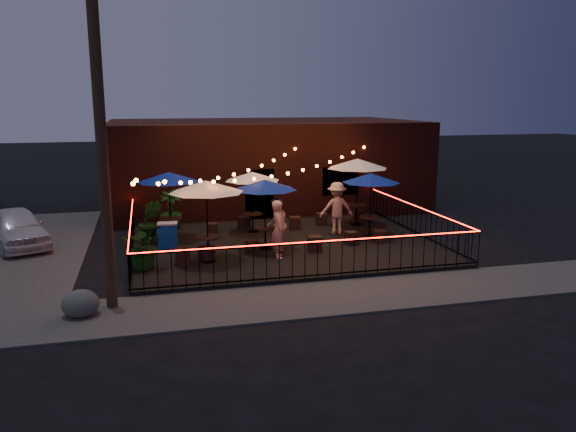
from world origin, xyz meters
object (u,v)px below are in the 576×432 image
cafe_table_2 (265,186)px  cafe_table_3 (252,177)px  cafe_table_1 (169,178)px  cafe_table_5 (357,164)px  cooler (168,235)px  cafe_table_4 (371,179)px  boulder (80,304)px  utility_pole (101,143)px  cafe_table_0 (206,188)px

cafe_table_2 → cafe_table_3: bearing=88.6°
cafe_table_1 → cafe_table_2: bearing=-36.5°
cafe_table_1 → cafe_table_5: (7.15, 0.49, 0.21)m
cooler → cafe_table_4: bearing=4.7°
boulder → utility_pole: bearing=34.8°
utility_pole → cafe_table_1: size_ratio=3.25×
cafe_table_2 → cafe_table_4: size_ratio=1.02×
boulder → cooler: bearing=67.4°
cafe_table_2 → utility_pole: bearing=-139.7°
utility_pole → cafe_table_2: 6.33m
cafe_table_4 → cafe_table_5: size_ratio=1.04×
utility_pole → cafe_table_5: bearing=36.7°
cafe_table_5 → boulder: size_ratio=2.97×
cafe_table_4 → boulder: bearing=-150.7°
cafe_table_5 → cooler: (-7.30, -1.73, -1.94)m
cafe_table_2 → cafe_table_3: size_ratio=1.23×
utility_pole → cafe_table_3: 8.17m
utility_pole → cafe_table_2: bearing=40.3°
utility_pole → cafe_table_3: size_ratio=3.57×
utility_pole → cafe_table_5: 11.14m
cafe_table_0 → cooler: bearing=120.1°
cafe_table_3 → boulder: size_ratio=2.55×
utility_pole → cafe_table_0: 4.28m
cafe_table_0 → cafe_table_2: 2.22m
cafe_table_5 → boulder: bearing=-143.4°
cafe_table_4 → cafe_table_2: bearing=-168.3°
cafe_table_4 → cafe_table_5: bearing=83.9°
cafe_table_5 → boulder: (-9.52, -7.07, -2.18)m
cafe_table_0 → cooler: cafe_table_0 is taller
utility_pole → cafe_table_0: size_ratio=3.23×
cafe_table_4 → cooler: cafe_table_4 is taller
cafe_table_2 → cafe_table_4: cafe_table_2 is taller
cafe_table_3 → cafe_table_5: (4.14, 0.18, 0.33)m
utility_pole → cafe_table_2: size_ratio=2.91×
cafe_table_3 → cooler: cafe_table_3 is taller
utility_pole → cafe_table_1: utility_pole is taller
cafe_table_2 → cafe_table_5: bearing=32.4°
cafe_table_4 → cafe_table_3: bearing=157.1°
cafe_table_0 → cafe_table_4: cafe_table_0 is taller
cafe_table_0 → cafe_table_4: 6.26m
cafe_table_1 → cafe_table_4: (6.95, -1.35, -0.09)m
cafe_table_5 → cooler: bearing=-166.7°
cafe_table_2 → cafe_table_0: bearing=-153.7°
cafe_table_2 → cooler: bearing=163.1°
cafe_table_0 → cooler: size_ratio=2.91×
boulder → cafe_table_2: bearing=39.6°
cafe_table_4 → cooler: (-7.10, 0.11, -1.64)m
cooler → cafe_table_0: bearing=-54.3°
cafe_table_3 → cafe_table_4: 4.28m
cafe_table_3 → cafe_table_4: (3.95, -1.67, 0.03)m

